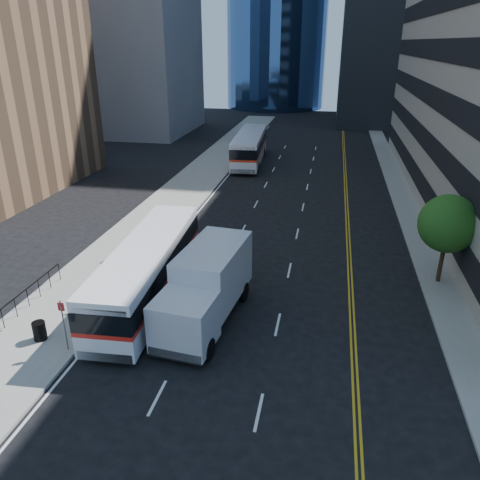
# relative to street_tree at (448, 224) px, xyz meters

# --- Properties ---
(ground) EXTENTS (160.00, 160.00, 0.00)m
(ground) POSITION_rel_street_tree_xyz_m (-9.00, -8.00, -3.64)
(ground) COLOR black
(ground) RESTS_ON ground
(sidewalk_west) EXTENTS (5.00, 90.00, 0.15)m
(sidewalk_west) POSITION_rel_street_tree_xyz_m (-19.50, 17.00, -3.57)
(sidewalk_west) COLOR gray
(sidewalk_west) RESTS_ON ground
(sidewalk_east) EXTENTS (2.00, 90.00, 0.15)m
(sidewalk_east) POSITION_rel_street_tree_xyz_m (-0.00, 17.00, -3.57)
(sidewalk_east) COLOR gray
(sidewalk_east) RESTS_ON ground
(midrise_west) EXTENTS (18.00, 18.00, 35.00)m
(midrise_west) POSITION_rel_street_tree_xyz_m (-37.00, 44.00, 13.86)
(midrise_west) COLOR gray
(midrise_west) RESTS_ON ground
(street_tree) EXTENTS (3.20, 3.20, 5.10)m
(street_tree) POSITION_rel_street_tree_xyz_m (0.00, 0.00, 0.00)
(street_tree) COLOR #332114
(street_tree) RESTS_ON sidewalk_east
(bus_front) EXTENTS (3.35, 12.36, 3.15)m
(bus_front) POSITION_rel_street_tree_xyz_m (-15.60, -4.65, -1.92)
(bus_front) COLOR white
(bus_front) RESTS_ON ground
(bus_rear) EXTENTS (3.63, 13.06, 3.33)m
(bus_rear) POSITION_rel_street_tree_xyz_m (-15.60, 26.63, -1.82)
(bus_rear) COLOR white
(bus_rear) RESTS_ON ground
(box_truck) EXTENTS (3.34, 7.67, 3.56)m
(box_truck) POSITION_rel_street_tree_xyz_m (-11.99, -6.28, -1.77)
(box_truck) COLOR silver
(box_truck) RESTS_ON ground
(trash_can) EXTENTS (0.64, 0.64, 0.89)m
(trash_can) POSITION_rel_street_tree_xyz_m (-19.05, -9.51, -3.05)
(trash_can) COLOR black
(trash_can) RESTS_ON sidewalk_west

